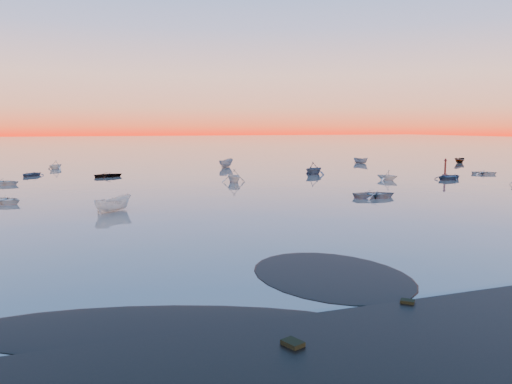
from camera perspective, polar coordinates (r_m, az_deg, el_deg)
name	(u,v)px	position (r m, az deg, el deg)	size (l,w,h in m)	color
ground	(139,159)	(121.44, -13.28, 3.71)	(600.00, 600.00, 0.00)	#665D55
mud_lobes	(389,286)	(24.94, 14.94, -10.36)	(140.00, 6.00, 0.07)	black
moored_fleet	(176,178)	(75.08, -9.16, 1.61)	(124.00, 58.00, 1.20)	silver
boat_near_left	(2,204)	(55.35, -27.07, -1.18)	(4.46, 1.86, 1.11)	silver
boat_near_center	(113,211)	(46.52, -16.00, -2.15)	(3.98, 1.68, 1.38)	silver
boat_near_right	(387,180)	(73.29, 14.76, 1.32)	(3.20, 1.44, 1.12)	silver
channel_marker	(445,168)	(82.90, 20.81, 2.54)	(0.80, 0.80, 2.84)	#42100E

